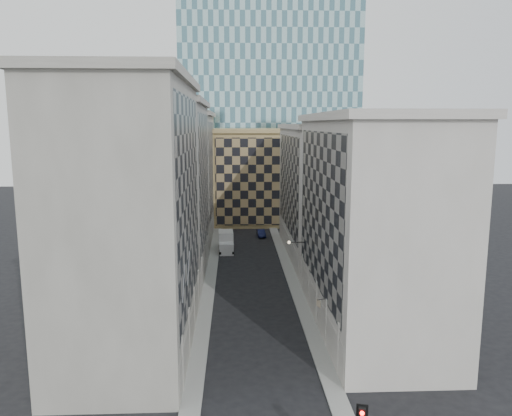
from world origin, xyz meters
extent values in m
plane|color=black|center=(0.00, 0.00, 0.00)|extent=(260.00, 260.00, 0.00)
cube|color=gray|center=(-5.25, 30.00, 0.07)|extent=(1.50, 100.00, 0.15)
cube|color=gray|center=(5.25, 30.00, 0.07)|extent=(1.50, 100.00, 0.15)
cube|color=gray|center=(-11.00, 11.00, 11.50)|extent=(10.00, 22.00, 23.00)
cube|color=gray|center=(-6.12, 11.00, 13.00)|extent=(0.25, 19.36, 18.00)
cube|color=gray|center=(-6.20, 11.00, 1.60)|extent=(0.45, 21.12, 3.20)
cube|color=gray|center=(-11.00, 11.00, 23.35)|extent=(10.80, 22.80, 0.70)
cylinder|color=gray|center=(-6.35, 2.75, 2.20)|extent=(0.90, 0.90, 4.40)
cylinder|color=gray|center=(-6.35, 8.25, 2.20)|extent=(0.90, 0.90, 4.40)
cylinder|color=gray|center=(-6.35, 13.75, 2.20)|extent=(0.90, 0.90, 4.40)
cylinder|color=gray|center=(-6.35, 19.25, 2.20)|extent=(0.90, 0.90, 4.40)
cube|color=gray|center=(-11.00, 33.00, 11.00)|extent=(10.00, 22.00, 22.00)
cube|color=gray|center=(-6.12, 33.00, 12.50)|extent=(0.25, 19.36, 17.00)
cube|color=gray|center=(-6.20, 33.00, 1.60)|extent=(0.45, 21.12, 3.20)
cube|color=gray|center=(-11.00, 33.00, 22.35)|extent=(10.80, 22.80, 0.70)
cylinder|color=gray|center=(-6.35, 24.75, 2.20)|extent=(0.90, 0.90, 4.40)
cylinder|color=gray|center=(-6.35, 30.25, 2.20)|extent=(0.90, 0.90, 4.40)
cylinder|color=gray|center=(-6.35, 35.75, 2.20)|extent=(0.90, 0.90, 4.40)
cylinder|color=gray|center=(-6.35, 41.25, 2.20)|extent=(0.90, 0.90, 4.40)
cube|color=gray|center=(-11.00, 55.00, 10.50)|extent=(10.00, 22.00, 21.00)
cube|color=gray|center=(-6.12, 55.00, 12.00)|extent=(0.25, 19.36, 16.00)
cube|color=gray|center=(-6.20, 55.00, 1.60)|extent=(0.45, 21.12, 3.20)
cube|color=gray|center=(-11.00, 55.00, 21.35)|extent=(10.80, 22.80, 0.70)
cylinder|color=gray|center=(-6.35, 46.75, 2.20)|extent=(0.90, 0.90, 4.40)
cylinder|color=gray|center=(-6.35, 52.25, 2.20)|extent=(0.90, 0.90, 4.40)
cylinder|color=gray|center=(-6.35, 57.75, 2.20)|extent=(0.90, 0.90, 4.40)
cylinder|color=gray|center=(-6.35, 63.25, 2.20)|extent=(0.90, 0.90, 4.40)
cube|color=beige|center=(11.00, 15.00, 10.00)|extent=(10.00, 26.00, 20.00)
cube|color=gray|center=(6.12, 15.00, 11.50)|extent=(0.25, 22.88, 15.00)
cube|color=beige|center=(6.20, 15.00, 1.60)|extent=(0.45, 24.96, 3.20)
cube|color=beige|center=(11.00, 15.00, 20.35)|extent=(10.80, 26.80, 0.70)
cylinder|color=beige|center=(6.35, 4.60, 2.20)|extent=(0.90, 0.90, 4.40)
cylinder|color=beige|center=(6.35, 9.80, 2.20)|extent=(0.90, 0.90, 4.40)
cylinder|color=beige|center=(6.35, 15.00, 2.20)|extent=(0.90, 0.90, 4.40)
cylinder|color=beige|center=(6.35, 20.20, 2.20)|extent=(0.90, 0.90, 4.40)
cylinder|color=beige|center=(6.35, 25.40, 2.20)|extent=(0.90, 0.90, 4.40)
cube|color=beige|center=(11.00, 42.00, 9.50)|extent=(10.00, 28.00, 19.00)
cube|color=gray|center=(6.12, 42.00, 11.00)|extent=(0.25, 24.64, 14.00)
cube|color=beige|center=(6.20, 42.00, 1.60)|extent=(0.45, 26.88, 3.20)
cube|color=beige|center=(11.00, 42.00, 19.35)|extent=(10.80, 28.80, 0.70)
cube|color=tan|center=(2.00, 68.00, 9.00)|extent=(16.00, 14.00, 18.00)
cube|color=tan|center=(2.00, 60.90, 9.00)|extent=(15.20, 0.25, 16.50)
cube|color=tan|center=(2.00, 68.00, 18.40)|extent=(16.80, 14.80, 0.80)
cube|color=#2C2722|center=(0.00, 82.00, 14.00)|extent=(6.00, 6.00, 28.00)
cube|color=#2C2722|center=(0.00, 82.00, 28.70)|extent=(7.00, 7.00, 1.40)
cone|color=#2C2722|center=(0.00, 82.00, 39.40)|extent=(7.20, 7.20, 20.00)
cylinder|color=gray|center=(-5.90, 4.00, 8.00)|extent=(0.10, 2.33, 2.33)
cylinder|color=gray|center=(-5.90, 8.00, 8.00)|extent=(0.10, 2.33, 2.33)
cylinder|color=black|center=(5.10, 24.00, 6.20)|extent=(1.80, 0.08, 0.08)
sphere|color=#FFE5B2|center=(4.20, 24.00, 6.20)|extent=(0.36, 0.36, 0.36)
cube|color=black|center=(4.60, -7.91, 4.38)|extent=(0.61, 0.21, 1.41)
sphere|color=#FF0C07|center=(4.50, -8.28, 4.80)|extent=(0.23, 0.23, 0.23)
cube|color=silver|center=(-3.35, 42.49, 0.88)|extent=(2.26, 2.44, 1.77)
cube|color=silver|center=(-3.46, 45.04, 1.52)|extent=(2.40, 3.62, 3.04)
cylinder|color=black|center=(-4.30, 41.66, 0.44)|extent=(0.33, 0.89, 0.88)
cylinder|color=black|center=(-2.34, 41.75, 0.44)|extent=(0.33, 0.89, 0.88)
cylinder|color=black|center=(-4.49, 46.17, 0.44)|extent=(0.33, 0.89, 0.88)
cylinder|color=black|center=(-2.53, 46.26, 0.44)|extent=(0.33, 0.89, 0.88)
imported|color=#0F1539|center=(2.59, 54.33, 0.63)|extent=(1.59, 3.93, 1.27)
cylinder|color=black|center=(5.60, 10.52, 4.16)|extent=(0.70, 0.33, 0.06)
cube|color=beige|center=(5.40, 10.52, 3.80)|extent=(0.29, 0.61, 0.64)
camera|label=1|loc=(-2.07, -31.84, 19.66)|focal=35.00mm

